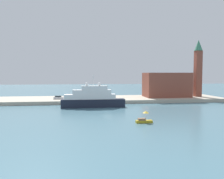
{
  "coord_description": "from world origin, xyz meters",
  "views": [
    {
      "loc": [
        -8.92,
        -77.68,
        12.14
      ],
      "look_at": [
        2.23,
        6.0,
        6.54
      ],
      "focal_mm": 37.96,
      "sensor_mm": 36.0,
      "label": 1
    }
  ],
  "objects_px": {
    "large_yacht": "(92,99)",
    "parked_car": "(59,98)",
    "small_motorboat": "(144,119)",
    "harbor_building": "(166,85)",
    "bell_tower": "(198,66)",
    "mooring_bollard": "(94,99)",
    "person_figure": "(72,99)"
  },
  "relations": [
    {
      "from": "large_yacht",
      "to": "parked_car",
      "type": "xyz_separation_m",
      "value": [
        -13.51,
        16.56,
        -1.1
      ]
    },
    {
      "from": "large_yacht",
      "to": "parked_car",
      "type": "distance_m",
      "value": 21.4
    },
    {
      "from": "small_motorboat",
      "to": "person_figure",
      "type": "height_order",
      "value": "person_figure"
    },
    {
      "from": "mooring_bollard",
      "to": "person_figure",
      "type": "bearing_deg",
      "value": 174.34
    },
    {
      "from": "small_motorboat",
      "to": "mooring_bollard",
      "type": "relative_size",
      "value": 4.83
    },
    {
      "from": "small_motorboat",
      "to": "parked_car",
      "type": "bearing_deg",
      "value": 118.62
    },
    {
      "from": "large_yacht",
      "to": "bell_tower",
      "type": "xyz_separation_m",
      "value": [
        50.86,
        20.26,
        12.79
      ]
    },
    {
      "from": "person_figure",
      "to": "bell_tower",
      "type": "bearing_deg",
      "value": 9.55
    },
    {
      "from": "parked_car",
      "to": "mooring_bollard",
      "type": "relative_size",
      "value": 5.18
    },
    {
      "from": "large_yacht",
      "to": "harbor_building",
      "type": "distance_m",
      "value": 41.24
    },
    {
      "from": "large_yacht",
      "to": "person_figure",
      "type": "relative_size",
      "value": 14.24
    },
    {
      "from": "large_yacht",
      "to": "parked_car",
      "type": "bearing_deg",
      "value": 129.19
    },
    {
      "from": "large_yacht",
      "to": "mooring_bollard",
      "type": "distance_m",
      "value": 9.75
    },
    {
      "from": "bell_tower",
      "to": "mooring_bollard",
      "type": "height_order",
      "value": "bell_tower"
    },
    {
      "from": "harbor_building",
      "to": "bell_tower",
      "type": "relative_size",
      "value": 0.76
    },
    {
      "from": "small_motorboat",
      "to": "bell_tower",
      "type": "height_order",
      "value": "bell_tower"
    },
    {
      "from": "small_motorboat",
      "to": "mooring_bollard",
      "type": "bearing_deg",
      "value": 104.7
    },
    {
      "from": "mooring_bollard",
      "to": "harbor_building",
      "type": "bearing_deg",
      "value": 17.63
    },
    {
      "from": "harbor_building",
      "to": "person_figure",
      "type": "distance_m",
      "value": 44.47
    },
    {
      "from": "bell_tower",
      "to": "parked_car",
      "type": "xyz_separation_m",
      "value": [
        -64.37,
        -3.7,
        -13.89
      ]
    },
    {
      "from": "person_figure",
      "to": "large_yacht",
      "type": "bearing_deg",
      "value": -54.41
    },
    {
      "from": "large_yacht",
      "to": "parked_car",
      "type": "height_order",
      "value": "large_yacht"
    },
    {
      "from": "large_yacht",
      "to": "person_figure",
      "type": "distance_m",
      "value": 12.88
    },
    {
      "from": "large_yacht",
      "to": "person_figure",
      "type": "height_order",
      "value": "large_yacht"
    },
    {
      "from": "large_yacht",
      "to": "small_motorboat",
      "type": "bearing_deg",
      "value": -68.63
    },
    {
      "from": "harbor_building",
      "to": "mooring_bollard",
      "type": "distance_m",
      "value": 36.41
    },
    {
      "from": "harbor_building",
      "to": "mooring_bollard",
      "type": "bearing_deg",
      "value": -162.37
    },
    {
      "from": "parked_car",
      "to": "small_motorboat",
      "type": "bearing_deg",
      "value": -61.38
    },
    {
      "from": "harbor_building",
      "to": "mooring_bollard",
      "type": "height_order",
      "value": "harbor_building"
    },
    {
      "from": "harbor_building",
      "to": "mooring_bollard",
      "type": "relative_size",
      "value": 24.05
    },
    {
      "from": "harbor_building",
      "to": "person_figure",
      "type": "bearing_deg",
      "value": -166.86
    },
    {
      "from": "harbor_building",
      "to": "parked_car",
      "type": "relative_size",
      "value": 4.65
    }
  ]
}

